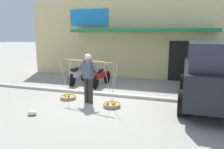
{
  "coord_description": "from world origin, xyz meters",
  "views": [
    {
      "loc": [
        2.65,
        -6.93,
        2.35
      ],
      "look_at": [
        0.26,
        0.6,
        0.85
      ],
      "focal_mm": 34.61,
      "sensor_mm": 36.0,
      "label": 1
    }
  ],
  "objects_px": {
    "fruit_basket_left_side": "(68,97)",
    "fruit_basket_right_side": "(112,105)",
    "motorcycle_nearest_shop": "(78,74)",
    "parked_truck": "(215,71)",
    "fruit_vendor": "(88,75)",
    "plastic_litter_bag": "(32,113)",
    "motorcycle_second_in_row": "(101,76)"
  },
  "relations": [
    {
      "from": "motorcycle_nearest_shop",
      "to": "motorcycle_second_in_row",
      "type": "distance_m",
      "value": 1.21
    },
    {
      "from": "fruit_vendor",
      "to": "fruit_basket_left_side",
      "type": "distance_m",
      "value": 1.28
    },
    {
      "from": "fruit_vendor",
      "to": "fruit_basket_left_side",
      "type": "bearing_deg",
      "value": 168.8
    },
    {
      "from": "fruit_vendor",
      "to": "fruit_basket_left_side",
      "type": "relative_size",
      "value": 1.24
    },
    {
      "from": "motorcycle_nearest_shop",
      "to": "parked_truck",
      "type": "bearing_deg",
      "value": -13.46
    },
    {
      "from": "motorcycle_second_in_row",
      "to": "plastic_litter_bag",
      "type": "height_order",
      "value": "motorcycle_second_in_row"
    },
    {
      "from": "motorcycle_nearest_shop",
      "to": "plastic_litter_bag",
      "type": "bearing_deg",
      "value": -82.54
    },
    {
      "from": "fruit_vendor",
      "to": "plastic_litter_bag",
      "type": "distance_m",
      "value": 2.12
    },
    {
      "from": "fruit_basket_right_side",
      "to": "motorcycle_nearest_shop",
      "type": "xyz_separation_m",
      "value": [
        -2.54,
        2.67,
        0.37
      ]
    },
    {
      "from": "fruit_basket_left_side",
      "to": "parked_truck",
      "type": "height_order",
      "value": "parked_truck"
    },
    {
      "from": "motorcycle_nearest_shop",
      "to": "parked_truck",
      "type": "relative_size",
      "value": 0.38
    },
    {
      "from": "parked_truck",
      "to": "plastic_litter_bag",
      "type": "xyz_separation_m",
      "value": [
        -5.15,
        -2.69,
        -1.06
      ]
    },
    {
      "from": "fruit_basket_left_side",
      "to": "plastic_litter_bag",
      "type": "distance_m",
      "value": 1.75
    },
    {
      "from": "motorcycle_second_in_row",
      "to": "motorcycle_nearest_shop",
      "type": "bearing_deg",
      "value": 175.57
    },
    {
      "from": "fruit_basket_left_side",
      "to": "plastic_litter_bag",
      "type": "height_order",
      "value": "fruit_basket_left_side"
    },
    {
      "from": "fruit_vendor",
      "to": "motorcycle_nearest_shop",
      "type": "height_order",
      "value": "fruit_vendor"
    },
    {
      "from": "fruit_basket_left_side",
      "to": "motorcycle_nearest_shop",
      "type": "bearing_deg",
      "value": 107.92
    },
    {
      "from": "fruit_basket_left_side",
      "to": "fruit_basket_right_side",
      "type": "relative_size",
      "value": 1.0
    },
    {
      "from": "parked_truck",
      "to": "fruit_basket_left_side",
      "type": "bearing_deg",
      "value": -169.0
    },
    {
      "from": "fruit_basket_right_side",
      "to": "plastic_litter_bag",
      "type": "relative_size",
      "value": 5.18
    },
    {
      "from": "motorcycle_second_in_row",
      "to": "parked_truck",
      "type": "height_order",
      "value": "parked_truck"
    },
    {
      "from": "motorcycle_nearest_shop",
      "to": "motorcycle_second_in_row",
      "type": "relative_size",
      "value": 1.0
    },
    {
      "from": "motorcycle_second_in_row",
      "to": "plastic_litter_bag",
      "type": "xyz_separation_m",
      "value": [
        -0.68,
        -3.96,
        -0.38
      ]
    },
    {
      "from": "fruit_basket_right_side",
      "to": "plastic_litter_bag",
      "type": "height_order",
      "value": "fruit_basket_right_side"
    },
    {
      "from": "fruit_basket_left_side",
      "to": "motorcycle_second_in_row",
      "type": "bearing_deg",
      "value": 78.39
    },
    {
      "from": "fruit_basket_right_side",
      "to": "motorcycle_second_in_row",
      "type": "distance_m",
      "value": 2.93
    },
    {
      "from": "parked_truck",
      "to": "motorcycle_nearest_shop",
      "type": "bearing_deg",
      "value": 166.54
    },
    {
      "from": "fruit_vendor",
      "to": "motorcycle_nearest_shop",
      "type": "distance_m",
      "value": 3.04
    },
    {
      "from": "motorcycle_nearest_shop",
      "to": "parked_truck",
      "type": "distance_m",
      "value": 5.89
    },
    {
      "from": "fruit_basket_left_side",
      "to": "motorcycle_second_in_row",
      "type": "xyz_separation_m",
      "value": [
        0.46,
        2.23,
        0.38
      ]
    },
    {
      "from": "fruit_basket_left_side",
      "to": "motorcycle_nearest_shop",
      "type": "xyz_separation_m",
      "value": [
        -0.75,
        2.32,
        0.38
      ]
    },
    {
      "from": "motorcycle_nearest_shop",
      "to": "plastic_litter_bag",
      "type": "height_order",
      "value": "motorcycle_nearest_shop"
    }
  ]
}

